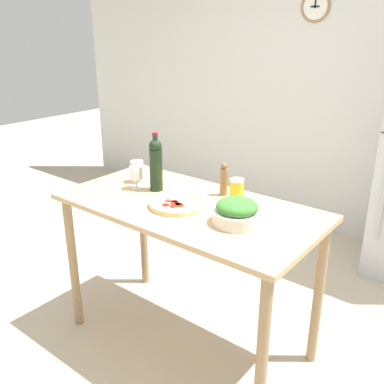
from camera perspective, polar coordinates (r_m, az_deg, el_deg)
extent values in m
plane|color=#BCAD93|center=(2.85, -0.49, -19.06)|extent=(14.00, 14.00, 0.00)
cube|color=silver|center=(4.09, 18.67, 12.33)|extent=(6.40, 0.06, 2.60)
torus|color=#997047|center=(4.11, 16.11, 22.66)|extent=(0.26, 0.02, 0.26)
cylinder|color=white|center=(4.12, 16.14, 22.66)|extent=(0.23, 0.01, 0.23)
cube|color=black|center=(4.11, 16.09, 22.67)|extent=(0.08, 0.01, 0.01)
cube|color=black|center=(4.11, 16.14, 23.17)|extent=(0.01, 0.01, 0.10)
cylinder|color=#B2B2B7|center=(3.37, 24.22, -0.23)|extent=(0.02, 0.02, 0.72)
cube|color=tan|center=(2.37, -0.56, -1.95)|extent=(1.47, 0.75, 0.03)
cylinder|color=#967A55|center=(2.84, -15.56, -9.19)|extent=(0.06, 0.06, 0.90)
cylinder|color=#967A55|center=(2.08, 9.31, -21.15)|extent=(0.06, 0.06, 0.90)
cylinder|color=#967A55|center=(3.19, -6.50, -4.96)|extent=(0.06, 0.06, 0.90)
cylinder|color=#967A55|center=(2.55, 16.49, -13.02)|extent=(0.06, 0.06, 0.90)
cylinder|color=black|center=(2.54, -4.82, 2.97)|extent=(0.08, 0.08, 0.25)
sphere|color=black|center=(2.50, -4.92, 6.12)|extent=(0.08, 0.08, 0.08)
cylinder|color=black|center=(2.50, -4.94, 6.83)|extent=(0.03, 0.03, 0.06)
cylinder|color=maroon|center=(2.49, -4.97, 7.72)|extent=(0.03, 0.03, 0.02)
cylinder|color=silver|center=(2.62, -7.41, 0.50)|extent=(0.06, 0.06, 0.00)
cylinder|color=silver|center=(2.61, -7.44, 1.15)|extent=(0.01, 0.01, 0.06)
cylinder|color=white|center=(2.59, -7.51, 2.54)|extent=(0.08, 0.08, 0.07)
cylinder|color=maroon|center=(2.60, -7.48, 1.88)|extent=(0.07, 0.07, 0.01)
cylinder|color=silver|center=(2.73, -7.25, 1.39)|extent=(0.06, 0.06, 0.00)
cylinder|color=silver|center=(2.72, -7.28, 2.01)|extent=(0.01, 0.01, 0.06)
cylinder|color=white|center=(2.70, -7.34, 3.35)|extent=(0.08, 0.08, 0.07)
cylinder|color=maroon|center=(2.71, -7.31, 2.68)|extent=(0.07, 0.07, 0.01)
cylinder|color=olive|center=(2.48, 4.25, 1.34)|extent=(0.04, 0.04, 0.16)
sphere|color=brown|center=(2.45, 4.31, 3.48)|extent=(0.04, 0.04, 0.04)
cylinder|color=silver|center=(2.14, 5.98, -3.33)|extent=(0.25, 0.25, 0.07)
ellipsoid|color=#38752D|center=(2.12, 6.04, -1.95)|extent=(0.21, 0.21, 0.09)
cylinder|color=#DBC189|center=(2.34, -2.02, -1.65)|extent=(0.31, 0.31, 0.02)
torus|color=#DBC189|center=(2.34, -2.02, -1.39)|extent=(0.31, 0.31, 0.02)
cylinder|color=#AF1718|center=(2.30, -3.51, -1.73)|extent=(0.04, 0.04, 0.01)
cylinder|color=red|center=(2.36, -3.19, -1.16)|extent=(0.04, 0.04, 0.01)
cylinder|color=#AB2C16|center=(2.31, -1.87, -1.64)|extent=(0.04, 0.04, 0.01)
cylinder|color=#B5270B|center=(2.30, -1.63, -1.77)|extent=(0.05, 0.05, 0.01)
cylinder|color=#B52F16|center=(2.33, -2.31, -1.45)|extent=(0.05, 0.05, 0.01)
cylinder|color=red|center=(2.35, -2.37, -1.28)|extent=(0.04, 0.04, 0.01)
cylinder|color=#B01D18|center=(2.28, -2.56, -1.91)|extent=(0.04, 0.04, 0.01)
cylinder|color=yellow|center=(2.40, 5.96, 0.12)|extent=(0.08, 0.08, 0.12)
cylinder|color=white|center=(2.38, 6.02, 1.58)|extent=(0.08, 0.08, 0.01)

